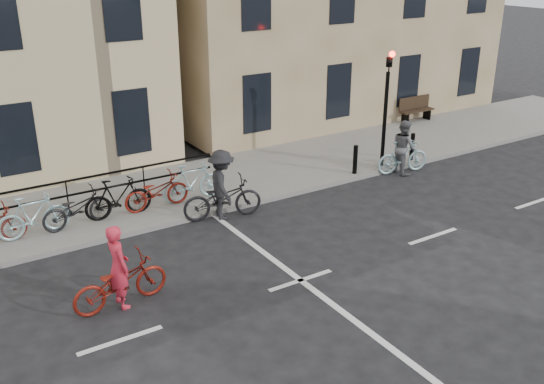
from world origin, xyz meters
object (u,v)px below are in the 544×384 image
cyclist_pink (120,278)px  cyclist_dark (222,192)px  bench (415,108)px  traffic_light (387,95)px  cyclist_grey (403,152)px

cyclist_pink → cyclist_dark: (3.70, 2.65, 0.13)m
bench → cyclist_pink: 15.99m
traffic_light → cyclist_grey: size_ratio=2.13×
cyclist_dark → traffic_light: bearing=-72.0°
bench → cyclist_pink: (-14.56, -6.59, -0.07)m
traffic_light → bench: (4.80, 3.39, -1.78)m
bench → cyclist_grey: 5.93m
cyclist_pink → cyclist_grey: (10.13, 2.66, 0.09)m
traffic_light → cyclist_pink: traffic_light is taller
cyclist_dark → cyclist_grey: bearing=-77.1°
traffic_light → bench: 6.14m
cyclist_grey → cyclist_dark: 6.43m
bench → cyclist_pink: bearing=-155.6°
bench → cyclist_pink: cyclist_pink is taller
traffic_light → bench: size_ratio=2.44×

